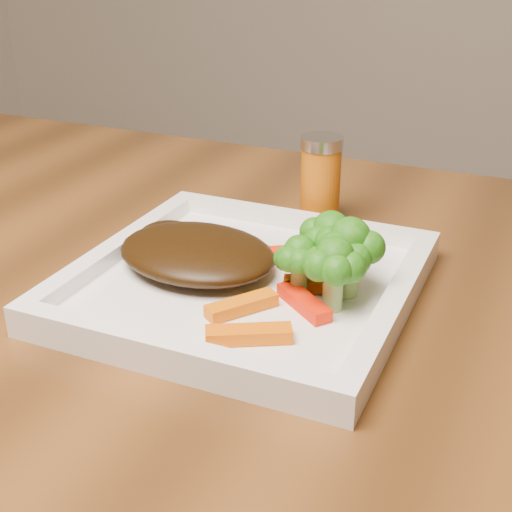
% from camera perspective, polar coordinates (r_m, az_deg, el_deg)
% --- Properties ---
extents(plate, '(0.27, 0.27, 0.01)m').
position_cam_1_polar(plate, '(0.60, -0.88, -2.52)').
color(plate, white).
rests_on(plate, dining_table).
extents(steak, '(0.16, 0.13, 0.03)m').
position_cam_1_polar(steak, '(0.61, -4.74, 0.26)').
color(steak, black).
rests_on(steak, plate).
extents(broccoli_0, '(0.07, 0.07, 0.07)m').
position_cam_1_polar(broccoli_0, '(0.58, 5.96, 1.09)').
color(broccoli_0, '#397A14').
rests_on(broccoli_0, plate).
extents(broccoli_1, '(0.06, 0.06, 0.06)m').
position_cam_1_polar(broccoli_1, '(0.56, 7.43, -0.17)').
color(broccoli_1, '#3F7914').
rests_on(broccoli_1, plate).
extents(broccoli_2, '(0.07, 0.07, 0.06)m').
position_cam_1_polar(broccoli_2, '(0.54, 6.23, -1.50)').
color(broccoli_2, '#1B7513').
rests_on(broccoli_2, plate).
extents(broccoli_3, '(0.06, 0.06, 0.06)m').
position_cam_1_polar(broccoli_3, '(0.56, 3.49, -0.25)').
color(broccoli_3, '#1D7413').
rests_on(broccoli_3, plate).
extents(carrot_0, '(0.06, 0.04, 0.01)m').
position_cam_1_polar(carrot_0, '(0.51, -0.58, -6.29)').
color(carrot_0, '#E25D03').
rests_on(carrot_0, plate).
extents(carrot_2, '(0.05, 0.06, 0.01)m').
position_cam_1_polar(carrot_2, '(0.55, -1.15, -3.97)').
color(carrot_2, '#DE6303').
rests_on(carrot_2, plate).
extents(carrot_4, '(0.06, 0.04, 0.01)m').
position_cam_1_polar(carrot_4, '(0.63, 3.58, 0.25)').
color(carrot_4, '#FF1C04').
rests_on(carrot_4, plate).
extents(carrot_5, '(0.05, 0.05, 0.01)m').
position_cam_1_polar(carrot_5, '(0.55, 3.84, -3.70)').
color(carrot_5, red).
rests_on(carrot_5, plate).
extents(carrot_6, '(0.06, 0.03, 0.01)m').
position_cam_1_polar(carrot_6, '(0.58, 5.05, -2.30)').
color(carrot_6, '#E04303').
rests_on(carrot_6, plate).
extents(spice_shaker, '(0.05, 0.05, 0.09)m').
position_cam_1_polar(spice_shaker, '(0.72, 5.18, 6.00)').
color(spice_shaker, '#B35609').
rests_on(spice_shaker, dining_table).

